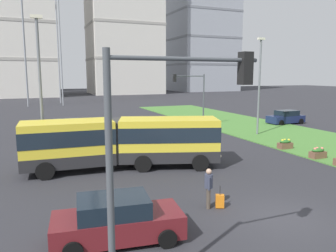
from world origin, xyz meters
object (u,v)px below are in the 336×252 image
Objects in this scene: apartment_tower_centre at (123,10)px; car_navy_sedan at (286,117)px; traffic_light_far_right at (193,91)px; streetlight_left at (40,85)px; articulated_bus at (123,142)px; pedestrian_crossing at (209,185)px; streetlight_median at (259,83)px; rolling_suitcase at (220,201)px; apartment_tower_eastcentre at (202,28)px; flower_planter_2 at (318,153)px; flower_planter_3 at (285,144)px; car_maroon_sedan at (117,220)px; car_grey_wagon at (69,128)px; traffic_light_near_left at (161,137)px.

car_navy_sedan is at bearing -89.38° from apartment_tower_centre.
streetlight_left is at bearing -146.75° from traffic_light_far_right.
articulated_bus is 6.83× the size of pedestrian_crossing.
streetlight_left is at bearing -169.19° from streetlight_median.
apartment_tower_centre reaches higher than traffic_light_far_right.
rolling_suitcase is 22.41m from traffic_light_far_right.
streetlight_left reaches higher than pedestrian_crossing.
apartment_tower_eastcentre is at bearing 62.56° from rolling_suitcase.
flower_planter_2 is at bearing -101.86° from streetlight_median.
car_navy_sedan is at bearing 48.09° from flower_planter_3.
apartment_tower_centre is at bearing 81.29° from traffic_light_far_right.
rolling_suitcase is 109.56m from apartment_tower_eastcentre.
car_maroon_sedan reaches higher than flower_planter_2.
car_maroon_sedan is at bearing -106.09° from articulated_bus.
streetlight_median is at bearing -95.22° from apartment_tower_centre.
apartment_tower_eastcentre is (49.93, 95.08, 21.14)m from pedestrian_crossing.
streetlight_median is at bearing 10.81° from streetlight_left.
apartment_tower_centre is at bearing 84.04° from flower_planter_2.
articulated_bus is 24.70m from car_navy_sedan.
articulated_bus is 2.68× the size of car_grey_wagon.
flower_planter_3 is at bearing 39.92° from traffic_light_near_left.
apartment_tower_centre is at bearing 71.59° from streetlight_left.
car_grey_wagon is at bearing 140.42° from flower_planter_3.
car_maroon_sedan is 95.23m from apartment_tower_centre.
car_grey_wagon is at bearing 88.65° from car_maroon_sedan.
traffic_light_near_left is at bearing -118.36° from apartment_tower_eastcentre.
pedestrian_crossing is at bearing -157.75° from flower_planter_2.
car_grey_wagon is at bearing 133.87° from flower_planter_2.
streetlight_median is at bearing -20.73° from car_grey_wagon.
flower_planter_3 is (12.76, 0.29, -1.23)m from articulated_bus.
apartment_tower_centre is (25.90, 77.81, 19.69)m from streetlight_left.
car_grey_wagon is 4.03× the size of flower_planter_2.
apartment_tower_centre reaches higher than streetlight_median.
traffic_light_far_right is at bearing 61.91° from traffic_light_near_left.
streetlight_left reaches higher than traffic_light_near_left.
traffic_light_near_left reaches higher than car_navy_sedan.
articulated_bus is 12.75m from traffic_light_near_left.
pedestrian_crossing is at bearing -76.20° from articulated_bus.
car_maroon_sedan is at bearing -149.61° from flower_planter_3.
pedestrian_crossing is at bearing -79.15° from car_grey_wagon.
car_maroon_sedan is at bearing -119.36° from apartment_tower_eastcentre.
streetlight_left reaches higher than traffic_light_far_right.
traffic_light_far_right is at bearing 96.12° from flower_planter_2.
pedestrian_crossing is (1.80, -7.34, -0.65)m from articulated_bus.
traffic_light_near_left is (0.24, -3.61, 3.51)m from car_maroon_sedan.
rolling_suitcase reaches higher than flower_planter_2.
flower_planter_3 is 0.19× the size of traffic_light_far_right.
rolling_suitcase is 93.21m from apartment_tower_centre.
rolling_suitcase is 0.88× the size of flower_planter_2.
car_navy_sedan is 0.09× the size of apartment_tower_centre.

